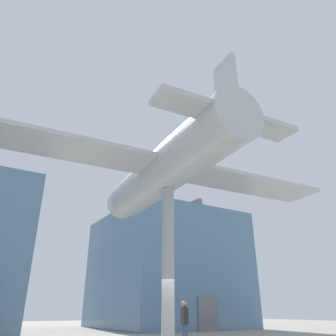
# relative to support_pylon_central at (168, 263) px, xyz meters

# --- Properties ---
(glass_pavilion_right) EXTENTS (10.99, 12.13, 10.04)m
(glass_pavilion_right) POSITION_rel_support_pylon_central_xyz_m (9.04, 15.32, 1.62)
(glass_pavilion_right) COLOR slate
(glass_pavilion_right) RESTS_ON ground_plane
(support_pylon_central) EXTENTS (0.50, 0.50, 6.21)m
(support_pylon_central) POSITION_rel_support_pylon_central_xyz_m (0.00, 0.00, 0.00)
(support_pylon_central) COLOR #999EA3
(support_pylon_central) RESTS_ON ground_plane
(suspended_airplane) EXTENTS (17.05, 11.78, 3.48)m
(suspended_airplane) POSITION_rel_support_pylon_central_xyz_m (0.02, 0.25, 4.12)
(suspended_airplane) COLOR #B2B7BC
(suspended_airplane) RESTS_ON support_pylon_central
(visitor_person) EXTENTS (0.30, 0.44, 1.77)m
(visitor_person) POSITION_rel_support_pylon_central_xyz_m (1.69, 1.41, -2.08)
(visitor_person) COLOR #2D3D56
(visitor_person) RESTS_ON ground_plane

